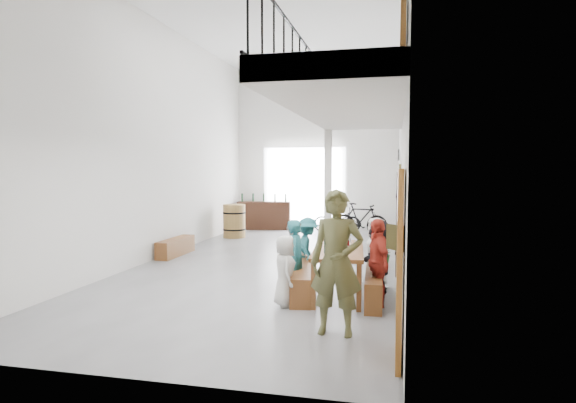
% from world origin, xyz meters
% --- Properties ---
extents(floor, '(12.00, 12.00, 0.00)m').
position_xyz_m(floor, '(0.00, 0.00, 0.00)').
color(floor, slate).
rests_on(floor, ground).
extents(room_walls, '(12.00, 12.00, 12.00)m').
position_xyz_m(room_walls, '(0.00, 0.00, 3.55)').
color(room_walls, white).
rests_on(room_walls, ground).
extents(gateway_portal, '(2.80, 0.08, 2.80)m').
position_xyz_m(gateway_portal, '(-0.40, 5.94, 1.40)').
color(gateway_portal, white).
rests_on(gateway_portal, ground).
extents(right_wall_decor, '(0.07, 8.28, 5.07)m').
position_xyz_m(right_wall_decor, '(2.70, -1.87, 1.74)').
color(right_wall_decor, '#9C5F1B').
rests_on(right_wall_decor, ground).
extents(balcony, '(1.52, 5.62, 4.00)m').
position_xyz_m(balcony, '(1.98, -3.13, 2.96)').
color(balcony, silver).
rests_on(balcony, ground).
extents(tasting_table, '(0.95, 2.00, 0.79)m').
position_xyz_m(tasting_table, '(1.75, -2.41, 0.71)').
color(tasting_table, brown).
rests_on(tasting_table, ground).
extents(bench_inner, '(0.59, 2.00, 0.46)m').
position_xyz_m(bench_inner, '(1.15, -2.37, 0.23)').
color(bench_inner, brown).
rests_on(bench_inner, ground).
extents(bench_wall, '(0.33, 1.99, 0.46)m').
position_xyz_m(bench_wall, '(2.33, -2.44, 0.23)').
color(bench_wall, brown).
rests_on(bench_wall, ground).
extents(tableware, '(0.44, 1.52, 0.35)m').
position_xyz_m(tableware, '(1.77, -2.16, 0.92)').
color(tableware, black).
rests_on(tableware, tasting_table).
extents(side_bench, '(0.35, 1.47, 0.41)m').
position_xyz_m(side_bench, '(-2.50, 0.39, 0.21)').
color(side_bench, brown).
rests_on(side_bench, ground).
extents(oak_barrel, '(0.68, 0.68, 1.01)m').
position_xyz_m(oak_barrel, '(-2.11, 3.56, 0.50)').
color(oak_barrel, olive).
rests_on(oak_barrel, ground).
extents(serving_counter, '(1.86, 0.78, 0.95)m').
position_xyz_m(serving_counter, '(-1.75, 5.65, 0.48)').
color(serving_counter, '#331A10').
rests_on(serving_counter, ground).
extents(counter_bottles, '(1.55, 0.28, 0.28)m').
position_xyz_m(counter_bottles, '(-1.75, 5.66, 1.09)').
color(counter_bottles, black).
rests_on(counter_bottles, serving_counter).
extents(guest_left_a, '(0.50, 0.62, 1.09)m').
position_xyz_m(guest_left_a, '(1.02, -3.16, 0.54)').
color(guest_left_a, silver).
rests_on(guest_left_a, ground).
extents(guest_left_b, '(0.30, 0.46, 1.26)m').
position_xyz_m(guest_left_b, '(1.07, -2.53, 0.63)').
color(guest_left_b, '#226A73').
rests_on(guest_left_b, ground).
extents(guest_left_c, '(0.62, 0.70, 1.19)m').
position_xyz_m(guest_left_c, '(0.92, -1.97, 0.60)').
color(guest_left_c, silver).
rests_on(guest_left_c, ground).
extents(guest_left_d, '(0.57, 0.84, 1.19)m').
position_xyz_m(guest_left_d, '(1.07, -1.48, 0.60)').
color(guest_left_d, '#226A73').
rests_on(guest_left_d, ground).
extents(guest_right_a, '(0.58, 0.85, 1.34)m').
position_xyz_m(guest_right_a, '(2.40, -2.86, 0.67)').
color(guest_right_a, '#AC2A1D').
rests_on(guest_right_a, ground).
extents(guest_right_b, '(0.48, 1.20, 1.26)m').
position_xyz_m(guest_right_b, '(2.40, -2.23, 0.63)').
color(guest_right_b, black).
rests_on(guest_right_b, ground).
extents(guest_right_c, '(0.48, 0.66, 1.23)m').
position_xyz_m(guest_right_c, '(2.33, -1.66, 0.62)').
color(guest_right_c, silver).
rests_on(guest_right_c, ground).
extents(host_standing, '(0.69, 0.46, 1.84)m').
position_xyz_m(host_standing, '(1.94, -4.25, 0.92)').
color(host_standing, brown).
rests_on(host_standing, ground).
extents(potted_plant, '(0.40, 0.35, 0.43)m').
position_xyz_m(potted_plant, '(2.45, 0.55, 0.22)').
color(potted_plant, '#1D461B').
rests_on(potted_plant, ground).
extents(bicycle_near, '(1.59, 0.70, 0.81)m').
position_xyz_m(bicycle_near, '(0.79, 5.50, 0.40)').
color(bicycle_near, black).
rests_on(bicycle_near, ground).
extents(bicycle_far, '(1.74, 0.75, 1.01)m').
position_xyz_m(bicycle_far, '(1.60, 4.86, 0.51)').
color(bicycle_far, black).
rests_on(bicycle_far, ground).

